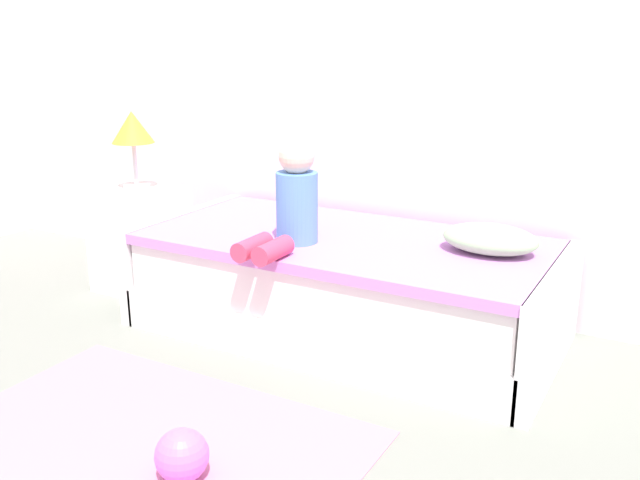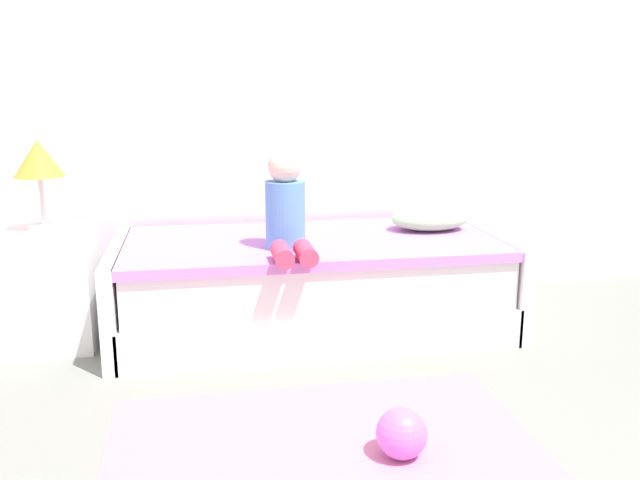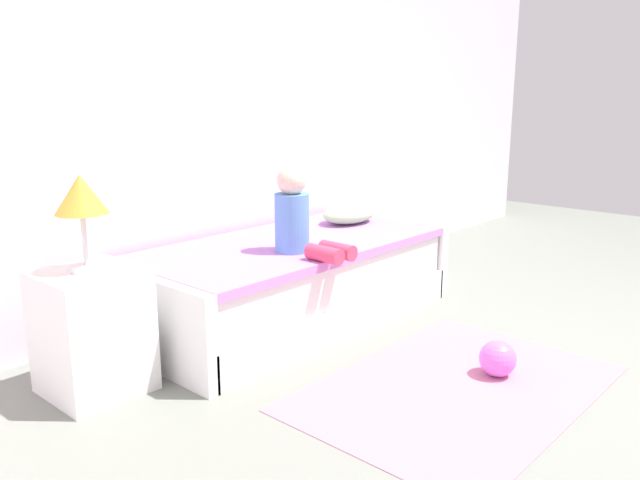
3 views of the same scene
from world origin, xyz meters
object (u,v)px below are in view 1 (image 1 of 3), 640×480
bed (344,285)px  table_lamp (133,131)px  nightstand (141,239)px  child_figure (292,202)px  pillow (490,239)px  toy_ball (182,455)px

bed → table_lamp: 1.52m
bed → nightstand: size_ratio=3.52×
nightstand → child_figure: child_figure is taller
nightstand → child_figure: bearing=-10.4°
table_lamp → child_figure: size_ratio=0.88×
bed → nightstand: nightstand is taller
bed → pillow: pillow is taller
bed → table_lamp: table_lamp is taller
child_figure → pillow: size_ratio=1.16×
table_lamp → pillow: bearing=3.1°
pillow → toy_ball: 1.66m
pillow → child_figure: bearing=-159.1°
nightstand → pillow: 2.07m
child_figure → pillow: bearing=20.9°
child_figure → pillow: (0.86, 0.33, -0.14)m
pillow → toy_ball: bearing=-112.2°
child_figure → bed: bearing=54.2°
bed → toy_ball: bearing=-86.1°
table_lamp → pillow: size_ratio=1.02×
child_figure → toy_ball: child_figure is taller
bed → nightstand: 1.35m
child_figure → toy_ball: 1.33m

